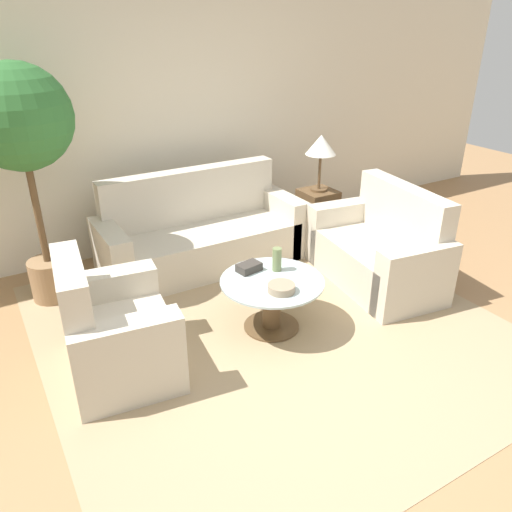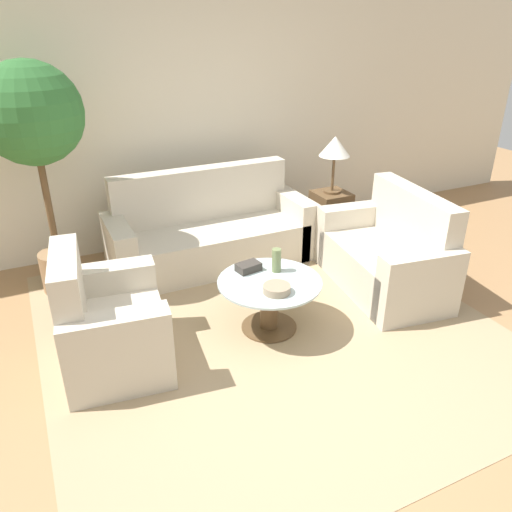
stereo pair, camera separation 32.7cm
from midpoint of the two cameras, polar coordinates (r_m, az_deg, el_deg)
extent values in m
plane|color=#9E754C|center=(3.58, 4.51, -14.86)|extent=(14.00, 14.00, 0.00)
cube|color=beige|center=(5.45, -13.28, 14.29)|extent=(10.00, 0.06, 2.60)
cube|color=tan|center=(4.16, -0.50, -8.13)|extent=(3.51, 3.59, 0.01)
cube|color=beige|center=(5.09, -7.74, 0.91)|extent=(1.85, 0.77, 0.41)
cube|color=beige|center=(5.24, -9.21, 4.74)|extent=(1.85, 0.18, 0.95)
cube|color=beige|center=(4.80, -17.97, -0.41)|extent=(0.20, 0.77, 0.61)
cube|color=beige|center=(5.43, 1.19, 3.98)|extent=(0.20, 0.77, 0.61)
cube|color=beige|center=(3.78, -17.51, -9.67)|extent=(0.79, 0.82, 0.41)
cube|color=beige|center=(3.65, -22.13, -7.21)|extent=(0.27, 0.75, 0.91)
cube|color=beige|center=(3.43, -16.89, -11.65)|extent=(0.73, 0.28, 0.61)
cube|color=beige|center=(4.04, -18.40, -5.66)|extent=(0.73, 0.28, 0.61)
cube|color=beige|center=(4.84, 11.40, -0.75)|extent=(0.88, 1.26, 0.41)
cube|color=beige|center=(4.88, 14.37, 2.54)|extent=(0.34, 1.19, 0.93)
cube|color=beige|center=(5.24, 8.00, 2.88)|extent=(0.75, 0.30, 0.61)
cube|color=beige|center=(4.38, 15.71, -2.72)|extent=(0.75, 0.30, 0.61)
cylinder|color=brown|center=(4.16, -0.50, -8.06)|extent=(0.46, 0.46, 0.02)
cylinder|color=brown|center=(4.05, -0.51, -5.69)|extent=(0.15, 0.15, 0.42)
cylinder|color=#B2C6C6|center=(3.94, -0.53, -2.94)|extent=(0.83, 0.83, 0.02)
cube|color=brown|center=(5.63, 5.34, 4.58)|extent=(0.36, 0.36, 0.59)
cylinder|color=brown|center=(5.53, 5.48, 7.57)|extent=(0.18, 0.18, 0.02)
cylinder|color=brown|center=(5.47, 5.56, 9.56)|extent=(0.03, 0.03, 0.38)
cone|color=white|center=(5.40, 5.70, 12.53)|extent=(0.32, 0.32, 0.21)
cylinder|color=#93704C|center=(4.91, -24.16, -2.45)|extent=(0.36, 0.36, 0.37)
cylinder|color=brown|center=(4.65, -25.68, 5.08)|extent=(0.06, 0.06, 1.01)
sphere|color=#2D662D|center=(4.48, -27.51, 13.88)|extent=(0.84, 0.84, 0.84)
cylinder|color=#6B7A4C|center=(4.04, 0.10, -0.44)|extent=(0.08, 0.08, 0.20)
cylinder|color=gray|center=(3.76, 0.43, -3.72)|extent=(0.21, 0.21, 0.06)
cube|color=#38332D|center=(4.06, -3.11, -1.34)|extent=(0.21, 0.16, 0.07)
camera|label=1|loc=(0.16, -92.30, -1.11)|focal=35.00mm
camera|label=2|loc=(0.16, 87.70, 1.11)|focal=35.00mm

